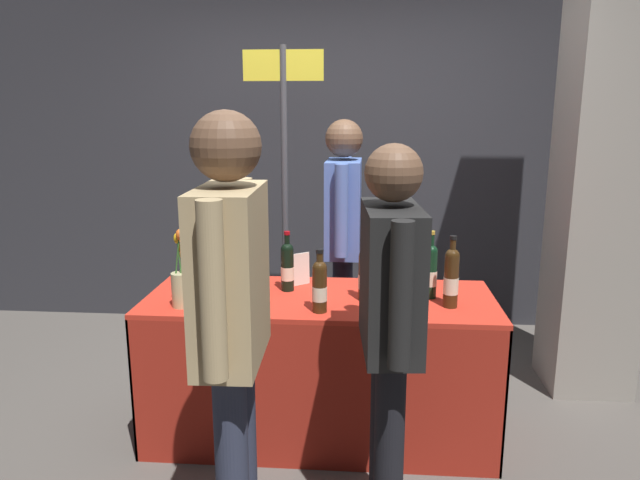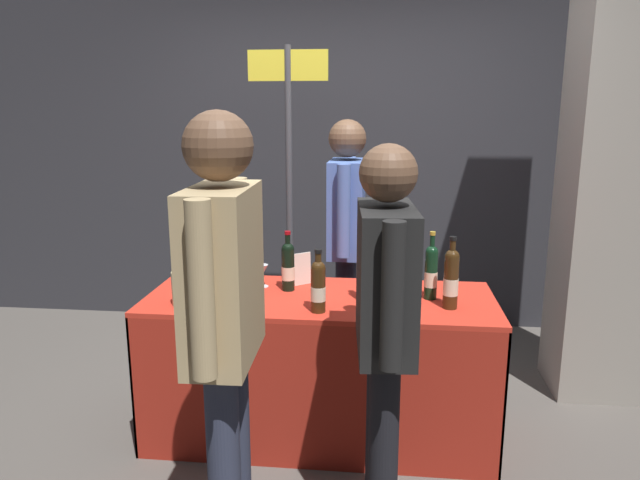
% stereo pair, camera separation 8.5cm
% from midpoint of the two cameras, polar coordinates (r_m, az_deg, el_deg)
% --- Properties ---
extents(ground_plane, '(12.00, 12.00, 0.00)m').
position_cam_midpoint_polar(ground_plane, '(3.39, 0.75, -18.06)').
color(ground_plane, '#514C47').
extents(back_partition, '(6.76, 0.12, 2.72)m').
position_cam_midpoint_polar(back_partition, '(4.72, 2.88, 8.18)').
color(back_partition, '#2D2D33').
rests_on(back_partition, ground_plane).
extents(concrete_pillar, '(0.48, 0.48, 3.20)m').
position_cam_midpoint_polar(concrete_pillar, '(3.85, 27.11, 9.37)').
color(concrete_pillar, gray).
rests_on(concrete_pillar, ground_plane).
extents(tasting_table, '(1.80, 0.70, 0.78)m').
position_cam_midpoint_polar(tasting_table, '(3.15, 0.78, -9.66)').
color(tasting_table, red).
rests_on(tasting_table, ground_plane).
extents(featured_wine_bottle, '(0.07, 0.07, 0.35)m').
position_cam_midpoint_polar(featured_wine_bottle, '(3.05, 11.49, -2.99)').
color(featured_wine_bottle, black).
rests_on(featured_wine_bottle, tasting_table).
extents(display_bottle_0, '(0.07, 0.07, 0.36)m').
position_cam_midpoint_polar(display_bottle_0, '(2.92, 13.39, -3.59)').
color(display_bottle_0, '#38230F').
rests_on(display_bottle_0, tasting_table).
extents(display_bottle_1, '(0.07, 0.07, 0.31)m').
position_cam_midpoint_polar(display_bottle_1, '(2.80, 0.69, -4.41)').
color(display_bottle_1, '#38230F').
rests_on(display_bottle_1, tasting_table).
extents(display_bottle_2, '(0.07, 0.07, 0.33)m').
position_cam_midpoint_polar(display_bottle_2, '(2.97, 5.21, -3.28)').
color(display_bottle_2, '#38230F').
rests_on(display_bottle_2, tasting_table).
extents(display_bottle_3, '(0.07, 0.07, 0.32)m').
position_cam_midpoint_polar(display_bottle_3, '(3.13, -2.34, -2.49)').
color(display_bottle_3, black).
rests_on(display_bottle_3, tasting_table).
extents(display_bottle_4, '(0.08, 0.08, 0.31)m').
position_cam_midpoint_polar(display_bottle_4, '(2.98, 9.15, -3.54)').
color(display_bottle_4, black).
rests_on(display_bottle_4, tasting_table).
extents(wine_glass_near_vendor, '(0.07, 0.07, 0.12)m').
position_cam_midpoint_polar(wine_glass_near_vendor, '(3.21, -4.86, -3.00)').
color(wine_glass_near_vendor, silver).
rests_on(wine_glass_near_vendor, tasting_table).
extents(wine_glass_mid, '(0.07, 0.07, 0.14)m').
position_cam_midpoint_polar(wine_glass_mid, '(3.31, -6.43, -2.32)').
color(wine_glass_mid, silver).
rests_on(wine_glass_mid, tasting_table).
extents(wine_glass_near_taster, '(0.08, 0.08, 0.13)m').
position_cam_midpoint_polar(wine_glass_near_taster, '(3.26, 6.84, -2.71)').
color(wine_glass_near_taster, silver).
rests_on(wine_glass_near_taster, tasting_table).
extents(flower_vase, '(0.09, 0.09, 0.39)m').
position_cam_midpoint_polar(flower_vase, '(2.96, -12.49, -3.83)').
color(flower_vase, tan).
rests_on(flower_vase, tasting_table).
extents(brochure_stand, '(0.10, 0.08, 0.18)m').
position_cam_midpoint_polar(brochure_stand, '(3.23, -1.13, -2.84)').
color(brochure_stand, silver).
rests_on(brochure_stand, tasting_table).
extents(vendor_presenter, '(0.23, 0.58, 1.66)m').
position_cam_midpoint_polar(vendor_presenter, '(3.67, 3.24, 1.18)').
color(vendor_presenter, '#2D3347').
rests_on(vendor_presenter, ground_plane).
extents(taster_foreground_right, '(0.24, 0.60, 1.73)m').
position_cam_midpoint_polar(taster_foreground_right, '(2.10, -8.14, -6.54)').
color(taster_foreground_right, '#2D3347').
rests_on(taster_foreground_right, ground_plane).
extents(taster_foreground_left, '(0.25, 0.64, 1.61)m').
position_cam_midpoint_polar(taster_foreground_left, '(2.33, 7.35, -6.54)').
color(taster_foreground_left, black).
rests_on(taster_foreground_left, ground_plane).
extents(booth_signpost, '(0.52, 0.04, 2.12)m').
position_cam_midpoint_polar(booth_signpost, '(3.95, -2.40, 6.82)').
color(booth_signpost, '#47474C').
rests_on(booth_signpost, ground_plane).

